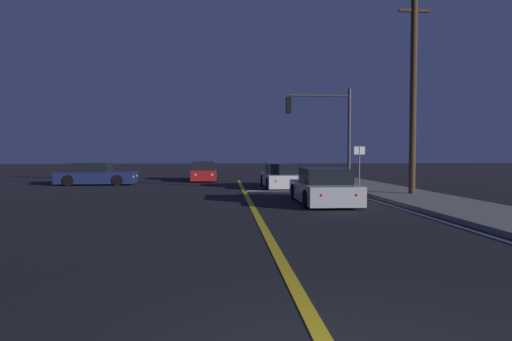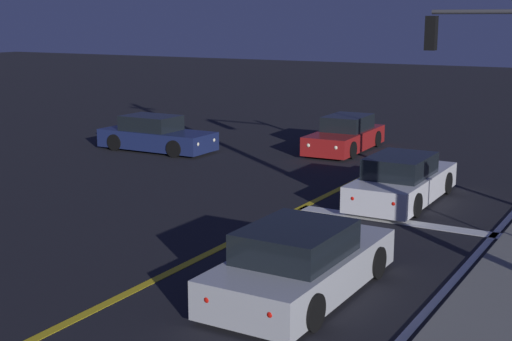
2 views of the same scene
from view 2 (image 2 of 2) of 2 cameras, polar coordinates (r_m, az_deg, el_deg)
name	(u,v)px [view 2 (image 2 of 2)]	position (r m, az deg, el deg)	size (l,w,h in m)	color
lane_line_center	(80,316)	(12.92, -13.69, -11.13)	(0.20, 33.67, 0.01)	gold
stop_bar	(396,221)	(18.50, 10.98, -3.94)	(5.29, 0.50, 0.01)	white
car_following_oncoming_white	(402,181)	(20.35, 11.46, -0.84)	(1.87, 4.76, 1.34)	silver
car_distant_tail_silver	(301,264)	(13.37, 3.55, -7.34)	(2.01, 4.60, 1.34)	#B2B5BA
car_side_waiting_red	(345,136)	(27.96, 7.06, 2.75)	(1.95, 4.62, 1.34)	maroon
car_lead_oncoming_navy	(156,135)	(28.05, -7.91, 2.75)	(4.60, 1.84, 1.34)	navy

